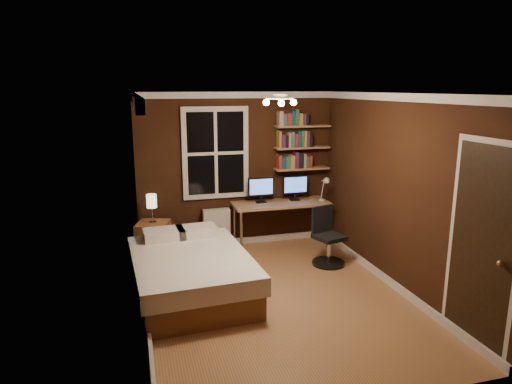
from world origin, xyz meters
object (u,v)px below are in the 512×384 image
object	(u,v)px
radiator	(217,229)
monitor_right	(295,188)
nightstand	(154,241)
office_chair	(327,244)
desk	(281,206)
desk_lamp	(324,189)
monitor_left	(261,190)
bed	(191,273)
bedside_lamp	(152,209)

from	to	relation	value
radiator	monitor_right	distance (m)	1.45
nightstand	office_chair	distance (m)	2.62
desk	desk_lamp	size ratio (longest dim) A/B	3.56
radiator	monitor_left	bearing A→B (deg)	-9.49
bed	bedside_lamp	distance (m)	1.51
bedside_lamp	bed	bearing A→B (deg)	-74.12
desk	bedside_lamp	bearing A→B (deg)	-178.84
radiator	monitor_left	xyz separation A→B (m)	(0.72, -0.12, 0.63)
desk	monitor_left	distance (m)	0.42
desk	radiator	bearing A→B (deg)	169.10
bed	bedside_lamp	xyz separation A→B (m)	(-0.39, 1.36, 0.51)
desk_lamp	office_chair	distance (m)	1.04
nightstand	office_chair	world-z (taller)	office_chair
bed	radiator	size ratio (longest dim) A/B	3.13
desk	office_chair	size ratio (longest dim) A/B	1.81
desk	monitor_right	bearing A→B (deg)	16.01
desk	monitor_left	bearing A→B (deg)	165.92
nightstand	bedside_lamp	distance (m)	0.51
office_chair	radiator	bearing A→B (deg)	126.37
bed	nightstand	size ratio (longest dim) A/B	3.50
bedside_lamp	monitor_right	world-z (taller)	monitor_right
bed	nightstand	world-z (taller)	bed
nightstand	bedside_lamp	bearing A→B (deg)	0.00
monitor_left	office_chair	distance (m)	1.40
bedside_lamp	radiator	distance (m)	1.15
radiator	bedside_lamp	bearing A→B (deg)	-166.74
nightstand	monitor_right	world-z (taller)	monitor_right
bedside_lamp	radiator	bearing A→B (deg)	13.26
bed	desk	bearing A→B (deg)	36.84
bedside_lamp	radiator	world-z (taller)	bedside_lamp
radiator	monitor_right	world-z (taller)	monitor_right
nightstand	monitor_left	size ratio (longest dim) A/B	1.35
radiator	office_chair	distance (m)	1.83
bedside_lamp	desk_lamp	bearing A→B (deg)	-2.45
bedside_lamp	desk_lamp	size ratio (longest dim) A/B	0.99
bed	nightstand	distance (m)	1.42
desk	desk_lamp	distance (m)	0.76
monitor_left	desk_lamp	distance (m)	1.03
desk_lamp	desk	bearing A→B (deg)	167.05
bed	monitor_right	distance (m)	2.53
bedside_lamp	monitor_right	size ratio (longest dim) A/B	1.01
radiator	desk	world-z (taller)	desk
radiator	desk	bearing A→B (deg)	-10.90
bed	nightstand	bearing A→B (deg)	102.47
radiator	desk	size ratio (longest dim) A/B	0.41
desk	office_chair	bearing A→B (deg)	-65.63
bedside_lamp	radiator	xyz separation A→B (m)	(1.02, 0.24, -0.47)
radiator	desk	distance (m)	1.11
radiator	monitor_right	xyz separation A→B (m)	(1.30, -0.12, 0.63)
radiator	nightstand	bearing A→B (deg)	-166.74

